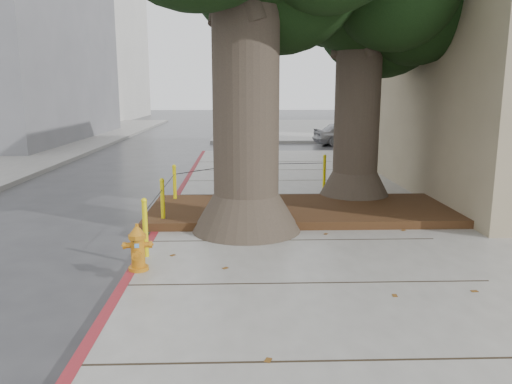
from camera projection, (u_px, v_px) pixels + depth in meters
ground at (271, 294)px, 6.79m from camera, size 140.00×140.00×0.00m
sidewalk_far at (328, 128)px, 36.36m from camera, size 16.00×20.00×0.15m
curb_red at (154, 237)px, 9.16m from camera, size 0.14×26.00×0.16m
planter_bed at (302, 210)px, 10.59m from camera, size 6.40×2.60×0.16m
building_far_white at (70, 42)px, 48.86m from camera, size 12.00×18.00×15.00m
building_side_white at (496, 63)px, 31.88m from camera, size 10.00×10.00×9.00m
bollard_ring at (219, 187)px, 10.92m from camera, size 3.79×5.39×0.95m
fire_hydrant at (138, 248)px, 7.20m from camera, size 0.37×0.33×0.70m
car_silver at (348, 133)px, 25.51m from camera, size 3.70×1.87×1.21m
car_red at (411, 133)px, 26.37m from camera, size 3.53×1.45×1.14m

